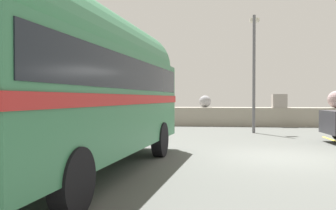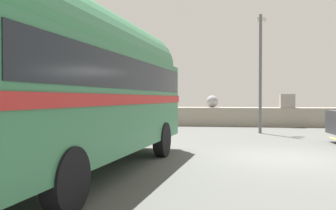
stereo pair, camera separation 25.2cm
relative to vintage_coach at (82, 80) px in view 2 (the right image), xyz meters
name	(u,v)px [view 2 (the right image)]	position (x,y,z in m)	size (l,w,h in m)	color
ground	(284,158)	(4.68, 2.74, -2.04)	(32.00, 26.00, 0.02)	#4F514D
breakwater	(257,115)	(5.03, 14.51, -1.38)	(31.36, 1.99, 2.40)	gray
vintage_coach	(82,80)	(0.00, 0.00, 0.00)	(3.24, 8.78, 3.70)	black
lamp_post	(260,66)	(4.76, 9.97, 1.12)	(0.44, 0.85, 5.55)	#5B5B60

